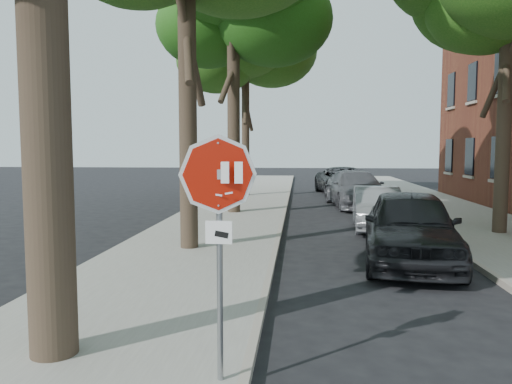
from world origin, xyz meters
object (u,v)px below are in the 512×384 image
at_px(car_c, 356,189).
at_px(tree_mid_b, 233,4).
at_px(car_a, 410,227).
at_px(tree_far, 245,58).
at_px(car_b, 377,208).
at_px(stop_sign, 219,210).
at_px(car_d, 344,181).

bearing_deg(car_c, tree_mid_b, -155.24).
bearing_deg(car_a, tree_far, 117.04).
distance_m(tree_mid_b, car_b, 9.42).
height_order(tree_far, car_b, tree_far).
distance_m(stop_sign, car_b, 11.58).
relative_size(tree_far, car_b, 2.29).
relative_size(tree_mid_b, car_a, 2.12).
xyz_separation_m(car_a, car_b, (0.00, 4.78, -0.16)).
distance_m(stop_sign, car_d, 23.19).
bearing_deg(car_d, stop_sign, -105.86).
relative_size(car_a, car_c, 0.90).
distance_m(stop_sign, car_a, 7.15).
distance_m(tree_far, car_c, 9.24).
height_order(stop_sign, car_a, stop_sign).
bearing_deg(tree_mid_b, car_b, -31.87).
xyz_separation_m(stop_sign, car_c, (3.30, 17.16, -1.16)).
relative_size(tree_far, car_d, 1.69).
height_order(tree_mid_b, car_c, tree_mid_b).
bearing_deg(tree_mid_b, car_a, -57.55).
bearing_deg(stop_sign, car_a, 62.16).
bearing_deg(car_c, stop_sign, -107.03).
bearing_deg(car_b, stop_sign, -102.51).
relative_size(stop_sign, tree_far, 0.28).
bearing_deg(car_b, car_a, -85.85).
relative_size(tree_mid_b, car_b, 2.55).
distance_m(car_a, car_b, 4.78).
distance_m(car_b, car_d, 11.90).
bearing_deg(stop_sign, tree_far, 95.46).
relative_size(stop_sign, car_a, 0.53).
bearing_deg(tree_far, tree_mid_b, -87.56).
bearing_deg(car_d, car_c, -97.67).
distance_m(tree_mid_b, car_a, 11.79).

